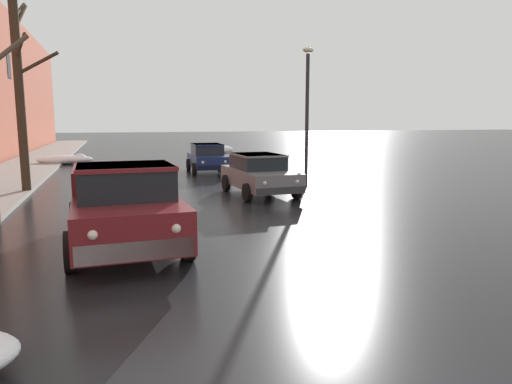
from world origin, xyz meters
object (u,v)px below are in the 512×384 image
Objects in this scene: pickup_truck_maroon_approaching_near_lane at (124,205)px; street_lamp_post at (307,109)px; bare_tree_mid_block at (19,76)px; sedan_darkblue_parked_kerbside_mid at (207,157)px; sedan_grey_parked_kerbside_close at (259,173)px.

pickup_truck_maroon_approaching_near_lane is 0.98× the size of street_lamp_post.
bare_tree_mid_block is at bearing 172.96° from street_lamp_post.
pickup_truck_maroon_approaching_near_lane is at bearing -108.31° from sedan_darkblue_parked_kerbside_mid.
bare_tree_mid_block is 9.47m from pickup_truck_maroon_approaching_near_lane.
sedan_grey_parked_kerbside_close is 1.03× the size of sedan_darkblue_parked_kerbside_mid.
pickup_truck_maroon_approaching_near_lane is (3.14, -8.34, -3.22)m from bare_tree_mid_block.
sedan_darkblue_parked_kerbside_mid is 7.02m from street_lamp_post.
sedan_grey_parked_kerbside_close is at bearing -87.42° from sedan_darkblue_parked_kerbside_mid.
bare_tree_mid_block reaches higher than pickup_truck_maroon_approaching_near_lane.
pickup_truck_maroon_approaching_near_lane is 13.84m from sedan_darkblue_parked_kerbside_mid.
bare_tree_mid_block is 1.88× the size of sedan_grey_parked_kerbside_close.
pickup_truck_maroon_approaching_near_lane is 1.31× the size of sedan_darkblue_parked_kerbside_mid.
sedan_darkblue_parked_kerbside_mid is 0.74× the size of street_lamp_post.
sedan_grey_parked_kerbside_close is at bearing 50.49° from pickup_truck_maroon_approaching_near_lane.
pickup_truck_maroon_approaching_near_lane is 1.28× the size of sedan_grey_parked_kerbside_close.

